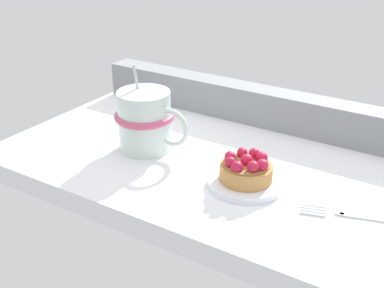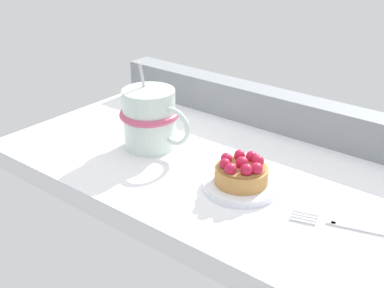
% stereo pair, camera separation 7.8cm
% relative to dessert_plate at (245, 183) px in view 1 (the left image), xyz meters
% --- Properties ---
extents(ground_plane, '(0.73, 0.41, 0.03)m').
position_rel_dessert_plate_xyz_m(ground_plane, '(-0.07, 0.05, -0.02)').
color(ground_plane, white).
extents(window_rail_back, '(0.72, 0.05, 0.07)m').
position_rel_dessert_plate_xyz_m(window_rail_back, '(-0.07, 0.23, 0.03)').
color(window_rail_back, gray).
rests_on(window_rail_back, ground_plane).
extents(dessert_plate, '(0.11, 0.11, 0.01)m').
position_rel_dessert_plate_xyz_m(dessert_plate, '(0.00, 0.00, 0.00)').
color(dessert_plate, silver).
rests_on(dessert_plate, ground_plane).
extents(raspberry_tart, '(0.08, 0.08, 0.04)m').
position_rel_dessert_plate_xyz_m(raspberry_tart, '(0.00, 0.00, 0.02)').
color(raspberry_tart, '#B77F42').
rests_on(raspberry_tart, dessert_plate).
extents(coffee_mug, '(0.14, 0.10, 0.14)m').
position_rel_dessert_plate_xyz_m(coffee_mug, '(-0.20, 0.02, 0.05)').
color(coffee_mug, silver).
rests_on(coffee_mug, ground_plane).
extents(dessert_fork, '(0.16, 0.06, 0.01)m').
position_rel_dessert_plate_xyz_m(dessert_fork, '(0.17, 0.01, -0.00)').
color(dessert_fork, silver).
rests_on(dessert_fork, ground_plane).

